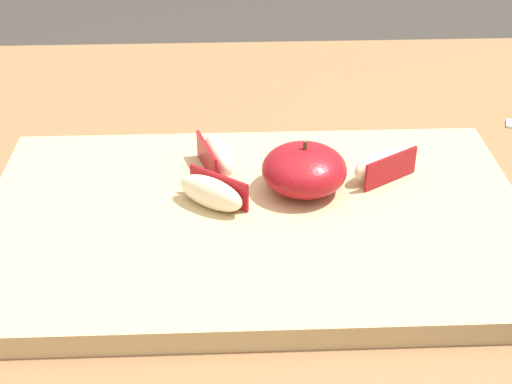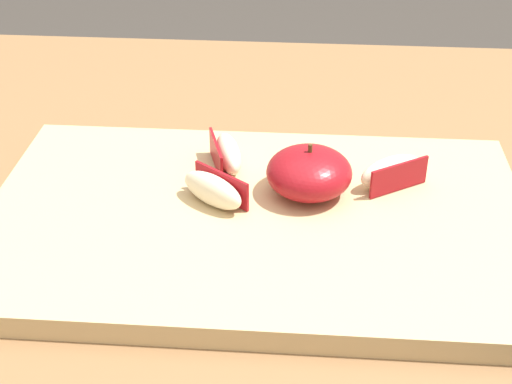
% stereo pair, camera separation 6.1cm
% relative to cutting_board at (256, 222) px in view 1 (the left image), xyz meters
% --- Properties ---
extents(dining_table, '(1.11, 0.85, 0.76)m').
position_rel_cutting_board_xyz_m(dining_table, '(0.08, 0.02, -0.13)').
color(dining_table, brown).
rests_on(dining_table, ground_plane).
extents(cutting_board, '(0.46, 0.29, 0.02)m').
position_rel_cutting_board_xyz_m(cutting_board, '(0.00, 0.00, 0.00)').
color(cutting_board, tan).
rests_on(cutting_board, dining_table).
extents(apple_half_skin_up, '(0.07, 0.07, 0.05)m').
position_rel_cutting_board_xyz_m(apple_half_skin_up, '(0.04, 0.03, 0.03)').
color(apple_half_skin_up, maroon).
rests_on(apple_half_skin_up, cutting_board).
extents(apple_wedge_middle, '(0.04, 0.07, 0.03)m').
position_rel_cutting_board_xyz_m(apple_wedge_middle, '(-0.03, 0.07, 0.02)').
color(apple_wedge_middle, beige).
rests_on(apple_wedge_middle, cutting_board).
extents(apple_wedge_left, '(0.06, 0.05, 0.03)m').
position_rel_cutting_board_xyz_m(apple_wedge_left, '(-0.04, 0.01, 0.02)').
color(apple_wedge_left, beige).
rests_on(apple_wedge_left, cutting_board).
extents(apple_wedge_right, '(0.06, 0.05, 0.03)m').
position_rel_cutting_board_xyz_m(apple_wedge_right, '(0.12, 0.05, 0.02)').
color(apple_wedge_right, beige).
rests_on(apple_wedge_right, cutting_board).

